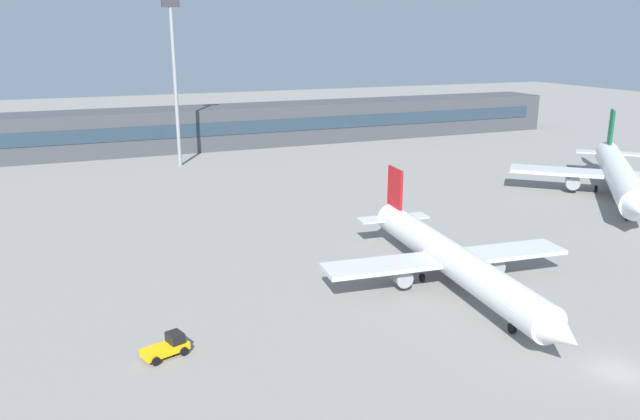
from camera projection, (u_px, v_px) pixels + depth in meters
name	position (u px, v px, depth m)	size (l,w,h in m)	color
ground_plane	(374.00, 226.00, 82.28)	(400.00, 400.00, 0.00)	gray
terminal_building	(239.00, 126.00, 140.51)	(159.57, 12.13, 9.00)	#3F4247
airplane_near	(452.00, 260.00, 61.78)	(26.08, 37.27, 9.21)	silver
airplane_mid	(619.00, 175.00, 95.85)	(33.82, 37.10, 11.49)	white
baggage_tug_yellow	(168.00, 346.00, 48.85)	(3.89, 2.69, 1.75)	#F2B20C
floodlight_tower_west	(175.00, 74.00, 115.49)	(3.20, 0.80, 30.36)	gray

